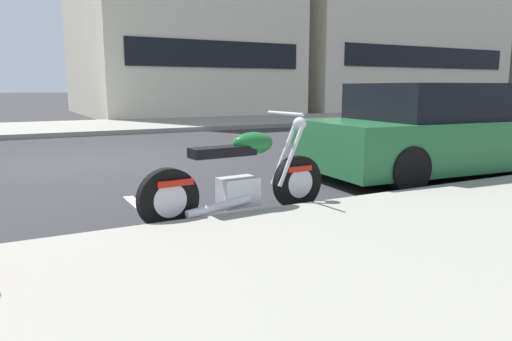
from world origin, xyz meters
name	(u,v)px	position (x,y,z in m)	size (l,w,h in m)	color
ground_plane	(87,162)	(0.00, 0.00, 0.00)	(260.00, 260.00, 0.00)	#28282B
sidewalk_far_curb	(348,117)	(12.00, 7.38, 0.07)	(120.00, 5.00, 0.14)	gray
parking_stall_stripe	(152,217)	(0.00, -4.28, 0.00)	(0.12, 2.20, 0.01)	silver
parked_motorcycle	(240,179)	(0.82, -4.76, 0.42)	(2.16, 0.62, 1.10)	black
parked_car_at_intersection	(443,132)	(4.78, -3.92, 0.68)	(4.60, 2.15, 1.42)	#236638
townhouse_near_left	(501,25)	(31.89, 14.65, 5.95)	(9.23, 10.00, 11.90)	#939993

